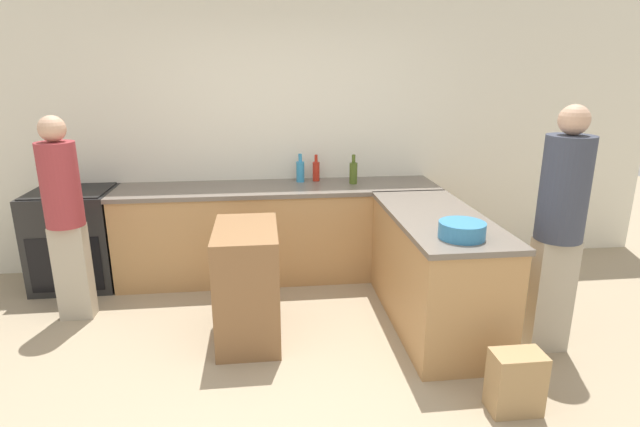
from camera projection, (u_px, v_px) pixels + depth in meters
name	position (u px, v px, depth m)	size (l,w,h in m)	color
ground_plane	(291.00, 384.00, 3.28)	(14.00, 14.00, 0.00)	tan
wall_back	(276.00, 135.00, 4.98)	(8.00, 0.06, 2.70)	silver
counter_back	(279.00, 231.00, 4.89)	(3.07, 0.68, 0.91)	tan
counter_peninsula	(435.00, 270.00, 3.96)	(0.69, 1.62, 0.91)	tan
range_oven	(76.00, 238.00, 4.68)	(0.74, 0.66, 0.92)	black
island_table	(248.00, 283.00, 3.74)	(0.46, 0.76, 0.88)	brown
mixing_bowl	(462.00, 230.00, 3.31)	(0.31, 0.31, 0.11)	teal
dish_soap_bottle	(300.00, 171.00, 4.92)	(0.08, 0.08, 0.28)	#338CBF
olive_oil_bottle	(353.00, 172.00, 4.84)	(0.08, 0.08, 0.28)	#475B1E
hot_sauce_bottle	(316.00, 171.00, 4.96)	(0.07, 0.07, 0.26)	red
person_by_range	(64.00, 211.00, 3.91)	(0.29, 0.29, 1.66)	#ADA38E
person_at_peninsula	(560.00, 223.00, 3.43)	(0.32, 0.32, 1.77)	#ADA38E
paper_bag	(516.00, 382.00, 2.97)	(0.30, 0.19, 0.39)	#A88456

